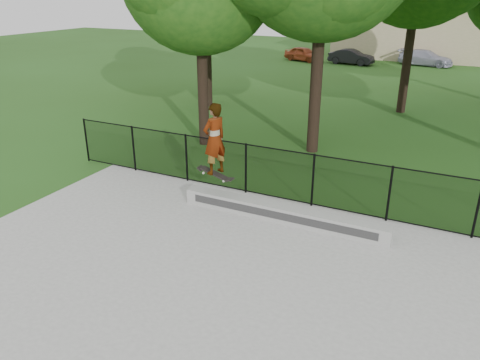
{
  "coord_description": "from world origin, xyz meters",
  "views": [
    {
      "loc": [
        3.39,
        -5.34,
        5.61
      ],
      "look_at": [
        -1.34,
        4.2,
        1.2
      ],
      "focal_mm": 35.0,
      "sensor_mm": 36.0,
      "label": 1
    }
  ],
  "objects": [
    {
      "name": "grind_ledge",
      "position": [
        -0.39,
        4.7,
        0.26
      ],
      "size": [
        5.47,
        0.4,
        0.41
      ],
      "primitive_type": "cube",
      "color": "#ABABA6",
      "rests_on": "concrete_slab"
    },
    {
      "name": "ground",
      "position": [
        0.0,
        0.0,
        0.0
      ],
      "size": [
        100.0,
        100.0,
        0.0
      ],
      "primitive_type": "plane",
      "color": "#244A14",
      "rests_on": "ground"
    },
    {
      "name": "distant_building",
      "position": [
        -2.0,
        38.0,
        2.16
      ],
      "size": [
        12.4,
        6.4,
        4.3
      ],
      "color": "#CAB08E",
      "rests_on": "ground"
    },
    {
      "name": "car_c",
      "position": [
        -0.14,
        33.78,
        0.58
      ],
      "size": [
        3.9,
        2.22,
        1.16
      ],
      "primitive_type": "imported",
      "rotation": [
        0.0,
        0.0,
        1.4
      ],
      "color": "#ABAAC1",
      "rests_on": "ground"
    },
    {
      "name": "skater_airborne",
      "position": [
        -2.24,
        4.55,
        2.01
      ],
      "size": [
        0.81,
        0.79,
        2.06
      ],
      "color": "black",
      "rests_on": "ground"
    },
    {
      "name": "concrete_slab",
      "position": [
        0.0,
        0.0,
        0.03
      ],
      "size": [
        14.0,
        12.0,
        0.06
      ],
      "primitive_type": "cube",
      "color": "gray",
      "rests_on": "ground"
    },
    {
      "name": "car_a",
      "position": [
        -9.28,
        31.88,
        0.57
      ],
      "size": [
        3.56,
        2.37,
        1.13
      ],
      "primitive_type": "imported",
      "rotation": [
        0.0,
        0.0,
        1.23
      ],
      "color": "#953B1B",
      "rests_on": "ground"
    },
    {
      "name": "chainlink_fence",
      "position": [
        0.0,
        5.9,
        0.81
      ],
      "size": [
        16.06,
        0.06,
        1.5
      ],
      "color": "black",
      "rests_on": "concrete_slab"
    },
    {
      "name": "car_b",
      "position": [
        -5.39,
        31.87,
        0.57
      ],
      "size": [
        3.26,
        1.58,
        1.14
      ],
      "primitive_type": "imported",
      "rotation": [
        0.0,
        0.0,
        1.45
      ],
      "color": "black",
      "rests_on": "ground"
    }
  ]
}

